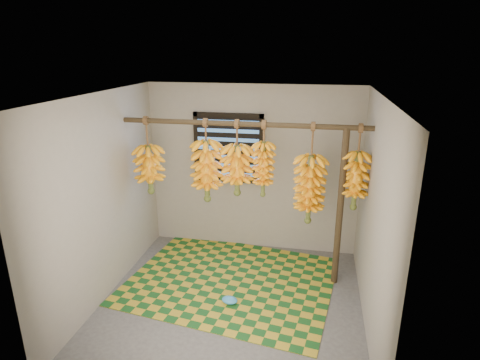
% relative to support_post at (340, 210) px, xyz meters
% --- Properties ---
extents(floor, '(3.00, 3.00, 0.01)m').
position_rel_support_post_xyz_m(floor, '(-1.20, -0.70, -1.00)').
color(floor, '#484848').
rests_on(floor, ground).
extents(ceiling, '(3.00, 3.00, 0.01)m').
position_rel_support_post_xyz_m(ceiling, '(-1.20, -0.70, 1.40)').
color(ceiling, silver).
rests_on(ceiling, wall_back).
extents(wall_back, '(3.00, 0.01, 2.40)m').
position_rel_support_post_xyz_m(wall_back, '(-1.20, 0.80, 0.20)').
color(wall_back, gray).
rests_on(wall_back, floor).
extents(wall_left, '(0.01, 3.00, 2.40)m').
position_rel_support_post_xyz_m(wall_left, '(-2.71, -0.70, 0.20)').
color(wall_left, gray).
rests_on(wall_left, floor).
extents(wall_right, '(0.01, 3.00, 2.40)m').
position_rel_support_post_xyz_m(wall_right, '(0.30, -0.70, 0.20)').
color(wall_right, gray).
rests_on(wall_right, floor).
extents(window, '(1.00, 0.04, 1.00)m').
position_rel_support_post_xyz_m(window, '(-1.55, 0.78, 0.50)').
color(window, black).
rests_on(window, wall_back).
extents(hanging_pole, '(3.00, 0.06, 0.06)m').
position_rel_support_post_xyz_m(hanging_pole, '(-1.20, 0.00, 1.00)').
color(hanging_pole, '#40311E').
rests_on(hanging_pole, wall_left).
extents(support_post, '(0.08, 0.08, 2.00)m').
position_rel_support_post_xyz_m(support_post, '(0.00, 0.00, 0.00)').
color(support_post, '#40311E').
rests_on(support_post, floor).
extents(woven_mat, '(2.78, 2.36, 0.01)m').
position_rel_support_post_xyz_m(woven_mat, '(-1.30, -0.23, -0.99)').
color(woven_mat, '#164C1B').
rests_on(woven_mat, floor).
extents(plastic_bag, '(0.21, 0.16, 0.08)m').
position_rel_support_post_xyz_m(plastic_bag, '(-1.22, -0.71, -0.95)').
color(plastic_bag, '#3890D0').
rests_on(plastic_bag, woven_mat).
extents(banana_bunch_a, '(0.37, 0.37, 1.00)m').
position_rel_support_post_xyz_m(banana_bunch_a, '(-2.41, 0.00, 0.37)').
color(banana_bunch_a, brown).
rests_on(banana_bunch_a, hanging_pole).
extents(banana_bunch_b, '(0.37, 0.37, 1.05)m').
position_rel_support_post_xyz_m(banana_bunch_b, '(-1.65, 0.00, 0.39)').
color(banana_bunch_b, brown).
rests_on(banana_bunch_b, hanging_pole).
extents(banana_bunch_c, '(0.39, 0.39, 0.94)m').
position_rel_support_post_xyz_m(banana_bunch_c, '(-1.27, 0.00, 0.43)').
color(banana_bunch_c, brown).
rests_on(banana_bunch_c, hanging_pole).
extents(banana_bunch_d, '(0.28, 0.28, 0.94)m').
position_rel_support_post_xyz_m(banana_bunch_d, '(-0.94, 0.00, 0.46)').
color(banana_bunch_d, brown).
rests_on(banana_bunch_d, hanging_pole).
extents(banana_bunch_e, '(0.37, 0.37, 1.24)m').
position_rel_support_post_xyz_m(banana_bunch_e, '(-0.38, -0.00, 0.23)').
color(banana_bunch_e, brown).
rests_on(banana_bunch_e, hanging_pole).
extents(banana_bunch_f, '(0.29, 0.29, 1.02)m').
position_rel_support_post_xyz_m(banana_bunch_f, '(0.15, 0.00, 0.38)').
color(banana_bunch_f, brown).
rests_on(banana_bunch_f, hanging_pole).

